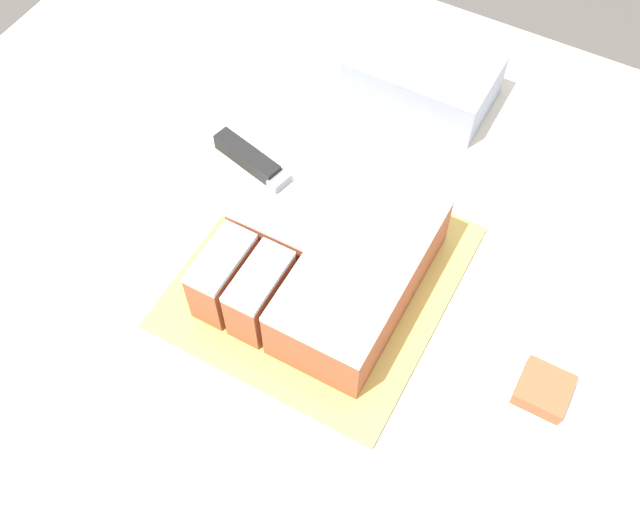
{
  "coord_description": "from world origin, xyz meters",
  "views": [
    {
      "loc": [
        0.19,
        -0.43,
        1.75
      ],
      "look_at": [
        -0.04,
        -0.01,
        1.0
      ],
      "focal_mm": 42.0,
      "sensor_mm": 36.0,
      "label": 1
    }
  ],
  "objects_px": {
    "knife": "(270,175)",
    "cake": "(324,255)",
    "brownie": "(544,390)",
    "storage_box": "(423,78)",
    "cake_board": "(320,276)"
  },
  "relations": [
    {
      "from": "storage_box",
      "to": "cake_board",
      "type": "bearing_deg",
      "value": -86.53
    },
    {
      "from": "knife",
      "to": "storage_box",
      "type": "bearing_deg",
      "value": 90.34
    },
    {
      "from": "cake_board",
      "to": "brownie",
      "type": "xyz_separation_m",
      "value": [
        0.29,
        -0.02,
        0.01
      ]
    },
    {
      "from": "brownie",
      "to": "cake_board",
      "type": "bearing_deg",
      "value": 176.46
    },
    {
      "from": "knife",
      "to": "cake",
      "type": "bearing_deg",
      "value": -9.29
    },
    {
      "from": "storage_box",
      "to": "knife",
      "type": "bearing_deg",
      "value": -103.34
    },
    {
      "from": "storage_box",
      "to": "brownie",
      "type": "bearing_deg",
      "value": -49.19
    },
    {
      "from": "cake",
      "to": "brownie",
      "type": "distance_m",
      "value": 0.29
    },
    {
      "from": "brownie",
      "to": "cake",
      "type": "bearing_deg",
      "value": 175.74
    },
    {
      "from": "cake",
      "to": "knife",
      "type": "distance_m",
      "value": 0.12
    },
    {
      "from": "cake_board",
      "to": "knife",
      "type": "distance_m",
      "value": 0.14
    },
    {
      "from": "cake",
      "to": "storage_box",
      "type": "distance_m",
      "value": 0.35
    },
    {
      "from": "knife",
      "to": "brownie",
      "type": "bearing_deg",
      "value": 4.52
    },
    {
      "from": "cake",
      "to": "cake_board",
      "type": "bearing_deg",
      "value": -132.96
    },
    {
      "from": "brownie",
      "to": "storage_box",
      "type": "xyz_separation_m",
      "value": [
        -0.32,
        0.37,
        0.02
      ]
    }
  ]
}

